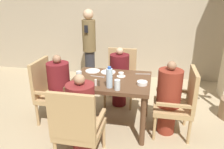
# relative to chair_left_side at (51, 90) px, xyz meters

# --- Properties ---
(ground_plane) EXTENTS (16.00, 16.00, 0.00)m
(ground_plane) POSITION_rel_chair_left_side_xyz_m (0.93, 0.00, -0.49)
(ground_plane) COLOR tan
(wall_back) EXTENTS (8.00, 0.06, 2.80)m
(wall_back) POSITION_rel_chair_left_side_xyz_m (0.93, 2.15, 0.91)
(wall_back) COLOR tan
(wall_back) RESTS_ON ground_plane
(dining_table) EXTENTS (1.07, 0.83, 0.74)m
(dining_table) POSITION_rel_chair_left_side_xyz_m (0.93, 0.00, 0.14)
(dining_table) COLOR brown
(dining_table) RESTS_ON ground_plane
(chair_left_side) EXTENTS (0.50, 0.50, 0.94)m
(chair_left_side) POSITION_rel_chair_left_side_xyz_m (0.00, 0.00, 0.00)
(chair_left_side) COLOR tan
(chair_left_side) RESTS_ON ground_plane
(diner_in_left_chair) EXTENTS (0.32, 0.32, 1.04)m
(diner_in_left_chair) POSITION_rel_chair_left_side_xyz_m (0.15, 0.00, 0.04)
(diner_in_left_chair) COLOR maroon
(diner_in_left_chair) RESTS_ON ground_plane
(chair_far_side) EXTENTS (0.50, 0.50, 0.94)m
(chair_far_side) POSITION_rel_chair_left_side_xyz_m (0.93, 0.81, 0.00)
(chair_far_side) COLOR tan
(chair_far_side) RESTS_ON ground_plane
(diner_in_far_chair) EXTENTS (0.32, 0.32, 1.02)m
(diner_in_far_chair) POSITION_rel_chair_left_side_xyz_m (0.93, 0.67, 0.03)
(diner_in_far_chair) COLOR #5B1419
(diner_in_far_chair) RESTS_ON ground_plane
(chair_right_side) EXTENTS (0.50, 0.50, 0.94)m
(chair_right_side) POSITION_rel_chair_left_side_xyz_m (1.86, 0.00, 0.00)
(chair_right_side) COLOR tan
(chair_right_side) RESTS_ON ground_plane
(diner_in_right_chair) EXTENTS (0.32, 0.32, 1.04)m
(diner_in_right_chair) POSITION_rel_chair_left_side_xyz_m (1.71, 0.00, 0.04)
(diner_in_right_chair) COLOR maroon
(diner_in_right_chair) RESTS_ON ground_plane
(chair_near_corner) EXTENTS (0.50, 0.50, 0.94)m
(chair_near_corner) POSITION_rel_chair_left_side_xyz_m (0.72, -0.81, 0.00)
(chair_near_corner) COLOR tan
(chair_near_corner) RESTS_ON ground_plane
(diner_in_near_chair) EXTENTS (0.32, 0.32, 1.04)m
(diner_in_near_chair) POSITION_rel_chair_left_side_xyz_m (0.72, -0.67, 0.04)
(diner_in_near_chair) COLOR maroon
(diner_in_near_chair) RESTS_ON ground_plane
(standing_host) EXTENTS (0.27, 0.30, 1.56)m
(standing_host) POSITION_rel_chair_left_side_xyz_m (0.18, 1.44, 0.35)
(standing_host) COLOR #2D2D33
(standing_host) RESTS_ON ground_plane
(plate_main_left) EXTENTS (0.22, 0.22, 0.01)m
(plate_main_left) POSITION_rel_chair_left_side_xyz_m (0.59, 0.25, 0.25)
(plate_main_left) COLOR white
(plate_main_left) RESTS_ON dining_table
(plate_main_right) EXTENTS (0.22, 0.22, 0.01)m
(plate_main_right) POSITION_rel_chair_left_side_xyz_m (0.83, 0.25, 0.25)
(plate_main_right) COLOR white
(plate_main_right) RESTS_ON dining_table
(teacup_with_saucer) EXTENTS (0.12, 0.12, 0.06)m
(teacup_with_saucer) POSITION_rel_chair_left_side_xyz_m (1.05, 0.12, 0.27)
(teacup_with_saucer) COLOR white
(teacup_with_saucer) RESTS_ON dining_table
(bowl_small) EXTENTS (0.13, 0.13, 0.04)m
(bowl_small) POSITION_rel_chair_left_side_xyz_m (1.36, -0.12, 0.27)
(bowl_small) COLOR white
(bowl_small) RESTS_ON dining_table
(water_bottle) EXTENTS (0.08, 0.08, 0.27)m
(water_bottle) POSITION_rel_chair_left_side_xyz_m (0.96, -0.28, 0.37)
(water_bottle) COLOR silver
(water_bottle) RESTS_ON dining_table
(glass_tall_near) EXTENTS (0.07, 0.07, 0.13)m
(glass_tall_near) POSITION_rel_chair_left_side_xyz_m (1.07, -0.34, 0.31)
(glass_tall_near) COLOR silver
(glass_tall_near) RESTS_ON dining_table
(glass_tall_mid) EXTENTS (0.07, 0.07, 0.13)m
(glass_tall_mid) POSITION_rel_chair_left_side_xyz_m (0.52, -0.14, 0.31)
(glass_tall_mid) COLOR silver
(glass_tall_mid) RESTS_ON dining_table
(salt_shaker) EXTENTS (0.03, 0.03, 0.09)m
(salt_shaker) POSITION_rel_chair_left_side_xyz_m (0.78, -0.27, 0.29)
(salt_shaker) COLOR white
(salt_shaker) RESTS_ON dining_table
(pepper_shaker) EXTENTS (0.03, 0.03, 0.08)m
(pepper_shaker) POSITION_rel_chair_left_side_xyz_m (0.82, -0.27, 0.29)
(pepper_shaker) COLOR #4C3D2D
(pepper_shaker) RESTS_ON dining_table
(fork_beside_plate) EXTENTS (0.20, 0.04, 0.00)m
(fork_beside_plate) POSITION_rel_chair_left_side_xyz_m (0.74, 0.05, 0.25)
(fork_beside_plate) COLOR silver
(fork_beside_plate) RESTS_ON dining_table
(knife_beside_plate) EXTENTS (0.22, 0.04, 0.00)m
(knife_beside_plate) POSITION_rel_chair_left_side_xyz_m (1.35, 0.28, 0.25)
(knife_beside_plate) COLOR silver
(knife_beside_plate) RESTS_ON dining_table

